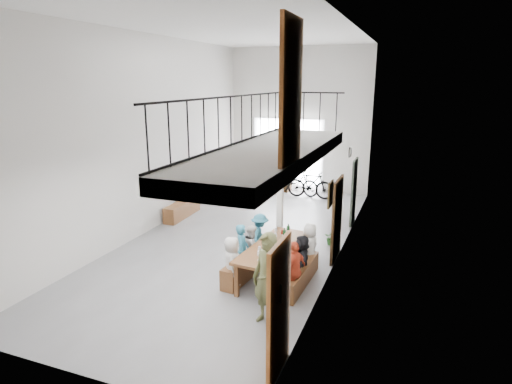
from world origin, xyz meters
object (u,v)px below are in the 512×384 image
at_px(bench_inner, 249,264).
at_px(host_standing, 267,280).
at_px(oak_barrel, 219,188).
at_px(bicycle_near, 296,181).
at_px(tasting_table, 276,250).
at_px(side_bench, 182,209).
at_px(serving_counter, 269,177).

height_order(bench_inner, host_standing, host_standing).
bearing_deg(bench_inner, oak_barrel, 128.13).
distance_m(bench_inner, bicycle_near, 7.19).
distance_m(tasting_table, side_bench, 5.31).
bearing_deg(bench_inner, tasting_table, -0.96).
bearing_deg(bench_inner, side_bench, 145.00).
height_order(side_bench, bicycle_near, bicycle_near).
bearing_deg(tasting_table, serving_counter, 115.39).
bearing_deg(bench_inner, bicycle_near, 103.56).
height_order(side_bench, oak_barrel, oak_barrel).
bearing_deg(bicycle_near, tasting_table, -151.34).
xyz_separation_m(serving_counter, bicycle_near, (1.26, -0.43, 0.03)).
height_order(host_standing, bicycle_near, host_standing).
distance_m(tasting_table, bench_inner, 0.81).
distance_m(bench_inner, host_standing, 2.17).
relative_size(oak_barrel, bicycle_near, 0.44).
xyz_separation_m(bench_inner, host_standing, (1.05, -1.79, 0.63)).
height_order(side_bench, serving_counter, serving_counter).
bearing_deg(host_standing, side_bench, 157.09).
bearing_deg(tasting_table, oak_barrel, 131.21).
height_order(serving_counter, host_standing, host_standing).
relative_size(tasting_table, side_bench, 1.40).
bearing_deg(oak_barrel, serving_counter, 59.26).
xyz_separation_m(oak_barrel, host_standing, (4.43, -7.27, 0.44)).
bearing_deg(host_standing, bench_inner, 144.51).
xyz_separation_m(tasting_table, oak_barrel, (-4.03, 5.57, -0.29)).
bearing_deg(bench_inner, host_standing, -53.04).
relative_size(serving_counter, host_standing, 1.05).
bearing_deg(oak_barrel, bicycle_near, 33.47).
height_order(tasting_table, serving_counter, serving_counter).
height_order(tasting_table, oak_barrel, oak_barrel).
height_order(bench_inner, side_bench, side_bench).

